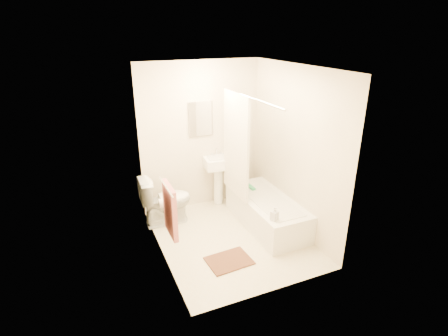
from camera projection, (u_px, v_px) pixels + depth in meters
name	position (u px, v px, depth m)	size (l,w,h in m)	color
floor	(231.00, 237.00, 5.08)	(2.40, 2.40, 0.00)	beige
ceiling	(232.00, 67.00, 4.19)	(2.40, 2.40, 0.00)	white
wall_back	(201.00, 137.00, 5.66)	(2.00, 0.02, 2.40)	beige
wall_left	(157.00, 172.00, 4.27)	(0.02, 2.40, 2.40)	beige
wall_right	(295.00, 151.00, 5.00)	(0.02, 2.40, 2.40)	beige
mirror	(201.00, 119.00, 5.53)	(0.40, 0.03, 0.55)	white
curtain_rod	(250.00, 97.00, 4.53)	(0.03, 0.03, 1.70)	silver
shower_curtain	(236.00, 145.00, 5.16)	(0.04, 0.80, 1.55)	silver
towel_bar	(166.00, 187.00, 4.11)	(0.02, 0.02, 0.60)	silver
towel	(170.00, 210.00, 4.24)	(0.06, 0.45, 0.66)	#CC7266
toilet_paper	(163.00, 203.00, 4.58)	(0.12, 0.12, 0.11)	white
toilet	(166.00, 200.00, 5.35)	(0.43, 0.77, 0.76)	white
sink	(219.00, 179.00, 5.90)	(0.48, 0.38, 0.93)	white
bathtub	(266.00, 211.00, 5.36)	(0.68, 1.55, 0.44)	white
bath_mat	(229.00, 261.00, 4.56)	(0.56, 0.42, 0.02)	#4E251E
soap_bottle	(275.00, 214.00, 4.65)	(0.09, 0.09, 0.19)	silver
scrub_brush	(251.00, 187.00, 5.61)	(0.07, 0.22, 0.04)	#309E5C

